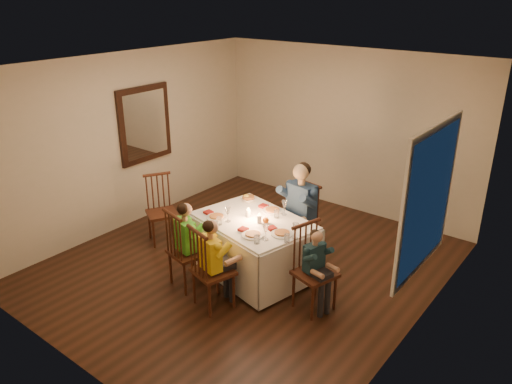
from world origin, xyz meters
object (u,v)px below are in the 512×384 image
Objects in this scene: chair_near_right at (214,305)px; child_teal at (313,307)px; adult at (298,254)px; serving_bowl at (248,199)px; dining_table at (254,235)px; child_green at (190,284)px; chair_near_left at (190,284)px; child_yellow at (214,305)px; chair_adult at (298,254)px; chair_end at (313,307)px; chair_extra at (164,241)px.

child_teal is at bearing -128.92° from chair_near_right.
adult is 1.34× the size of child_teal.
adult is 1.04m from serving_bowl.
dining_table is 1.01m from chair_near_right.
child_green is (-0.53, 0.13, 0.00)m from chair_near_right.
chair_near_right is 1.57m from serving_bowl.
adult reaches higher than chair_near_right.
chair_near_left is 0.94× the size of child_yellow.
serving_bowl reaches higher than child_yellow.
child_green reaches higher than chair_adult.
chair_adult is 1.00× the size of chair_near_right.
chair_end is at bearing -146.87° from chair_near_left.
chair_near_left is 0.93× the size of child_green.
dining_table is 1.59× the size of chair_near_right.
dining_table is at bearing 95.81° from chair_end.
chair_end is 0.93× the size of child_green.
chair_near_left is 1.59m from adult.
dining_table is at bearing -108.86° from chair_near_left.
serving_bowl reaches higher than child_teal.
chair_end is at bearing -61.35° from chair_extra.
chair_near_left is (-0.65, -1.45, 0.00)m from chair_adult.
dining_table is at bearing -96.64° from chair_adult.
chair_adult is 0.93× the size of child_green.
chair_adult is at bearing -100.85° from child_green.
chair_extra is (-1.56, -0.13, -0.54)m from dining_table.
child_green is at bearing 1.71° from chair_near_right.
chair_extra is at bearing -14.46° from chair_near_left.
child_teal is 4.84× the size of serving_bowl.
child_teal is 1.74m from serving_bowl.
chair_extra is at bearing -7.84° from chair_near_right.
chair_end is 1.74m from serving_bowl.
dining_table is 1.66m from chair_extra.
chair_end is 2.59m from chair_extra.
chair_near_right is 1.59m from adult.
chair_adult is at bearing -100.85° from chair_near_left.
chair_near_left reaches higher than chair_extra.
child_teal is at bearing -39.67° from adult.
serving_bowl reaches higher than dining_table.
chair_near_left is 0.55m from chair_near_right.
dining_table is 1.17m from chair_end.
dining_table is at bearing -55.38° from chair_extra.
adult reaches higher than child_yellow.
chair_adult is 1.59m from child_yellow.
chair_adult and chair_end have the same top height.
chair_near_right is 1.15m from chair_end.
chair_adult is 1.04m from serving_bowl.
child_yellow is 1.57m from serving_bowl.
child_green is at bearing -105.52° from chair_adult.
chair_adult is at bearing 27.33° from serving_bowl.
adult is (-0.82, 0.92, 0.00)m from chair_end.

